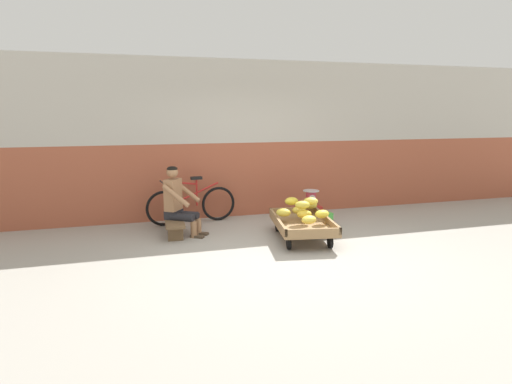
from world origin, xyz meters
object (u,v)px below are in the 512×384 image
(weighing_scale, at_px, (311,198))
(bicycle_near_left, at_px, (192,204))
(plastic_crate, at_px, (311,214))
(shopping_bag, at_px, (327,219))
(low_bench, at_px, (174,222))
(banana_cart, at_px, (302,224))
(vendor_seated, at_px, (178,201))

(weighing_scale, relative_size, bicycle_near_left, 0.18)
(weighing_scale, bearing_deg, plastic_crate, 90.00)
(plastic_crate, relative_size, shopping_bag, 1.50)
(low_bench, bearing_deg, shopping_bag, -5.40)
(weighing_scale, distance_m, shopping_bag, 0.52)
(plastic_crate, height_order, bicycle_near_left, bicycle_near_left)
(banana_cart, relative_size, shopping_bag, 6.49)
(vendor_seated, height_order, bicycle_near_left, vendor_seated)
(banana_cart, xyz_separation_m, plastic_crate, (0.57, 0.99, -0.09))
(vendor_seated, distance_m, plastic_crate, 2.48)
(banana_cart, relative_size, vendor_seated, 1.37)
(bicycle_near_left, distance_m, shopping_bag, 2.47)
(vendor_seated, bearing_deg, banana_cart, -23.76)
(low_bench, height_order, shopping_bag, low_bench)
(vendor_seated, xyz_separation_m, weighing_scale, (2.44, 0.16, -0.11))
(vendor_seated, xyz_separation_m, shopping_bag, (2.60, -0.20, -0.45))
(low_bench, relative_size, plastic_crate, 3.09)
(bicycle_near_left, bearing_deg, vendor_seated, -114.28)
(weighing_scale, relative_size, shopping_bag, 1.25)
(vendor_seated, bearing_deg, bicycle_near_left, 65.72)
(weighing_scale, bearing_deg, shopping_bag, -66.24)
(shopping_bag, bearing_deg, bicycle_near_left, 158.74)
(plastic_crate, bearing_deg, vendor_seated, -176.13)
(low_bench, distance_m, vendor_seated, 0.38)
(shopping_bag, bearing_deg, plastic_crate, 113.70)
(low_bench, xyz_separation_m, weighing_scale, (2.52, 0.12, 0.25))
(banana_cart, height_order, vendor_seated, vendor_seated)
(low_bench, xyz_separation_m, bicycle_near_left, (0.38, 0.64, 0.15))
(vendor_seated, height_order, plastic_crate, vendor_seated)
(banana_cart, bearing_deg, vendor_seated, 156.24)
(banana_cart, distance_m, weighing_scale, 1.16)
(low_bench, height_order, plastic_crate, plastic_crate)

